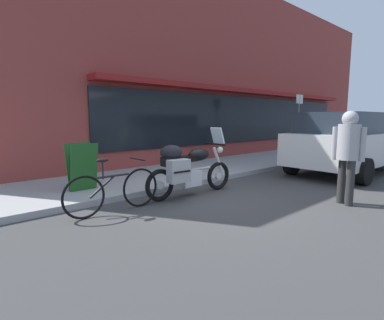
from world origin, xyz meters
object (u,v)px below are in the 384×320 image
at_px(touring_motorcycle, 187,167).
at_px(pedestrian_walking, 348,147).
at_px(parked_bicycle, 114,190).
at_px(sandwich_board_sign, 82,167).
at_px(parking_sign_pole, 298,120).
at_px(parked_minivan, 349,141).

distance_m(touring_motorcycle, pedestrian_walking, 3.04).
distance_m(parked_bicycle, sandwich_board_sign, 1.50).
distance_m(pedestrian_walking, parking_sign_pole, 5.86).
bearing_deg(parked_bicycle, sandwich_board_sign, 87.38).
bearing_deg(parked_bicycle, parking_sign_pole, 8.06).
distance_m(parked_minivan, parking_sign_pole, 2.63).
height_order(parked_bicycle, parked_minivan, parked_minivan).
bearing_deg(parked_minivan, parked_bicycle, 170.72).
height_order(touring_motorcycle, pedestrian_walking, pedestrian_walking).
bearing_deg(sandwich_board_sign, parked_bicycle, -92.62).
xyz_separation_m(touring_motorcycle, sandwich_board_sign, (-1.56, 1.50, 0.01)).
xyz_separation_m(pedestrian_walking, sandwich_board_sign, (-3.37, 3.89, -0.47)).
height_order(touring_motorcycle, parking_sign_pole, parking_sign_pole).
xyz_separation_m(parked_bicycle, parked_minivan, (6.89, -1.13, 0.55)).
xyz_separation_m(touring_motorcycle, parked_bicycle, (-1.63, 0.02, -0.22)).
relative_size(parked_minivan, parking_sign_pole, 1.89).
relative_size(pedestrian_walking, parking_sign_pole, 0.73).
bearing_deg(pedestrian_walking, parked_minivan, 20.50).
bearing_deg(touring_motorcycle, sandwich_board_sign, 136.24).
bearing_deg(touring_motorcycle, parking_sign_pole, 10.24).
bearing_deg(parked_minivan, touring_motorcycle, 168.14).
xyz_separation_m(parked_minivan, pedestrian_walking, (-3.45, -1.29, 0.15)).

